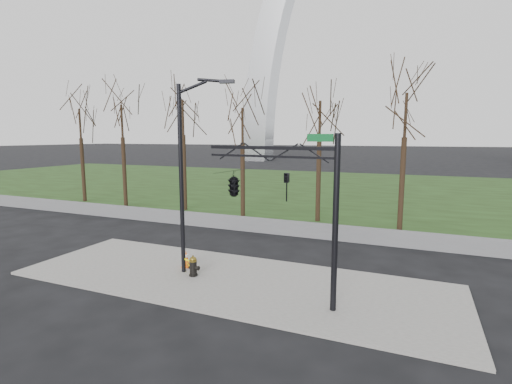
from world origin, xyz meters
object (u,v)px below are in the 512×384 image
at_px(fire_hydrant, 193,266).
at_px(street_light, 186,166).
at_px(traffic_cone, 186,259).
at_px(traffic_signal_mast, 251,185).

xyz_separation_m(fire_hydrant, street_light, (-0.45, 0.33, 4.19)).
bearing_deg(fire_hydrant, traffic_cone, 140.89).
bearing_deg(traffic_signal_mast, traffic_cone, 169.07).
xyz_separation_m(traffic_cone, street_light, (0.45, -0.51, 4.22)).
xyz_separation_m(street_light, traffic_signal_mast, (3.29, -0.79, -0.55)).
bearing_deg(traffic_signal_mast, street_light, 174.70).
bearing_deg(street_light, fire_hydrant, -50.87).
height_order(street_light, traffic_signal_mast, street_light).
bearing_deg(street_light, traffic_signal_mast, -27.95).
xyz_separation_m(traffic_cone, traffic_signal_mast, (3.74, -1.29, 3.67)).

